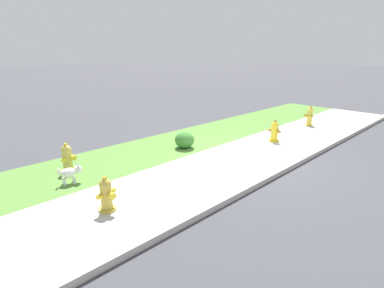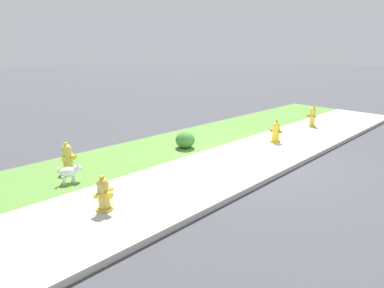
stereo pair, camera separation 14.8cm
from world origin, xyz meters
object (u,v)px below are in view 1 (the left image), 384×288
object	(u,v)px
fire_hydrant_near_corner	(310,116)
shrub_bush_near_lamp	(185,140)
fire_hydrant_across_street	(275,131)
fire_hydrant_at_driveway	(67,158)
fire_hydrant_by_grass_verge	(106,195)
small_white_dog	(71,173)

from	to	relation	value
fire_hydrant_near_corner	shrub_bush_near_lamp	xyz separation A→B (m)	(-5.32, 1.32, -0.12)
fire_hydrant_across_street	fire_hydrant_at_driveway	world-z (taller)	fire_hydrant_at_driveway
fire_hydrant_across_street	fire_hydrant_by_grass_verge	xyz separation A→B (m)	(-5.95, -0.19, -0.02)
shrub_bush_near_lamp	fire_hydrant_by_grass_verge	bearing A→B (deg)	-154.07
fire_hydrant_by_grass_verge	small_white_dog	xyz separation A→B (m)	(0.04, 1.60, -0.07)
fire_hydrant_across_street	shrub_bush_near_lamp	xyz separation A→B (m)	(-2.46, 1.51, -0.09)
fire_hydrant_by_grass_verge	shrub_bush_near_lamp	distance (m)	3.88
fire_hydrant_across_street	shrub_bush_near_lamp	size ratio (longest dim) A/B	1.21
fire_hydrant_across_street	shrub_bush_near_lamp	distance (m)	2.89
fire_hydrant_by_grass_verge	small_white_dog	bearing A→B (deg)	-102.22
fire_hydrant_at_driveway	shrub_bush_near_lamp	bearing A→B (deg)	128.27
fire_hydrant_across_street	shrub_bush_near_lamp	bearing A→B (deg)	-128.57
small_white_dog	shrub_bush_near_lamp	distance (m)	3.45
fire_hydrant_by_grass_verge	small_white_dog	size ratio (longest dim) A/B	1.36
fire_hydrant_across_street	fire_hydrant_at_driveway	size ratio (longest dim) A/B	0.98
fire_hydrant_near_corner	fire_hydrant_at_driveway	distance (m)	8.75
fire_hydrant_by_grass_verge	shrub_bush_near_lamp	bearing A→B (deg)	-164.85
fire_hydrant_at_driveway	fire_hydrant_near_corner	bearing A→B (deg)	125.81
small_white_dog	shrub_bush_near_lamp	world-z (taller)	shrub_bush_near_lamp
shrub_bush_near_lamp	small_white_dog	bearing A→B (deg)	-178.36
fire_hydrant_near_corner	fire_hydrant_across_street	world-z (taller)	fire_hydrant_near_corner
fire_hydrant_near_corner	fire_hydrant_at_driveway	world-z (taller)	fire_hydrant_near_corner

